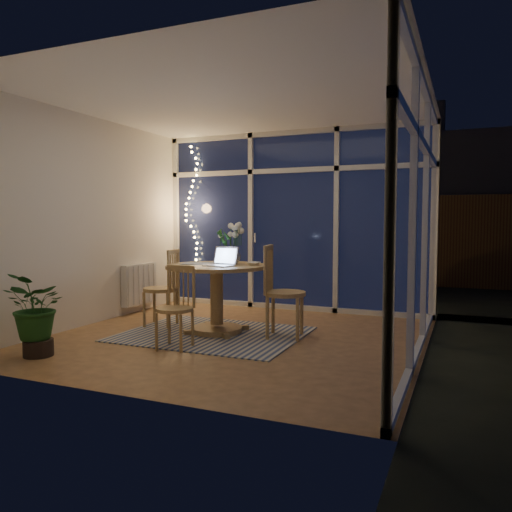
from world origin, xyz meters
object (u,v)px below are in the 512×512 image
at_px(dining_table, 217,299).
at_px(potted_plant, 37,317).
at_px(chair_front, 175,307).
at_px(chair_left, 161,287).
at_px(chair_right, 285,291).
at_px(flower_vase, 232,255).
at_px(laptop, 219,256).

relative_size(dining_table, potted_plant, 1.53).
bearing_deg(chair_front, dining_table, 80.92).
height_order(chair_left, chair_right, chair_right).
bearing_deg(flower_vase, dining_table, -111.74).
distance_m(chair_left, potted_plant, 1.66).
bearing_deg(chair_right, flower_vase, 68.10).
relative_size(flower_vase, potted_plant, 0.28).
distance_m(dining_table, chair_right, 0.83).
relative_size(chair_front, laptop, 2.64).
bearing_deg(chair_left, flower_vase, 89.02).
bearing_deg(chair_left, laptop, 66.75).
height_order(chair_front, laptop, laptop).
xyz_separation_m(dining_table, flower_vase, (0.09, 0.23, 0.50)).
xyz_separation_m(dining_table, chair_front, (-0.06, -0.81, 0.03)).
bearing_deg(chair_left, chair_front, 29.60).
xyz_separation_m(laptop, flower_vase, (-0.01, 0.36, -0.01)).
distance_m(chair_left, laptop, 1.03).
bearing_deg(chair_front, laptop, 71.57).
height_order(dining_table, chair_right, chair_right).
bearing_deg(potted_plant, chair_right, 40.31).
bearing_deg(chair_front, flower_vase, 76.86).
bearing_deg(potted_plant, chair_left, 79.33).
bearing_deg(flower_vase, chair_left, -169.92).
bearing_deg(dining_table, potted_plant, -125.62).
xyz_separation_m(chair_front, potted_plant, (-1.06, -0.75, -0.05)).
distance_m(flower_vase, potted_plant, 2.22).
height_order(chair_right, chair_front, chair_right).
distance_m(chair_front, flower_vase, 1.15).
height_order(chair_right, potted_plant, chair_right).
xyz_separation_m(chair_left, chair_front, (0.75, -0.88, -0.06)).
bearing_deg(dining_table, flower_vase, 68.26).
bearing_deg(potted_plant, laptop, 49.46).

